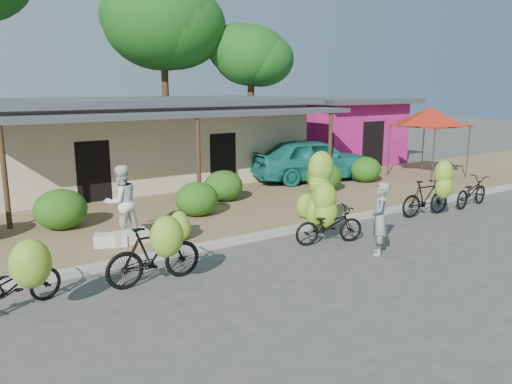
% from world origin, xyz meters
% --- Properties ---
extents(ground, '(100.00, 100.00, 0.00)m').
position_xyz_m(ground, '(0.00, 0.00, 0.00)').
color(ground, '#4A4745').
rests_on(ground, ground).
extents(sidewalk, '(60.00, 6.00, 0.12)m').
position_xyz_m(sidewalk, '(0.00, 5.00, 0.06)').
color(sidewalk, '#906E4D').
rests_on(sidewalk, ground).
extents(curb, '(60.00, 0.25, 0.15)m').
position_xyz_m(curb, '(0.00, 2.00, 0.07)').
color(curb, '#A8A399').
rests_on(curb, ground).
extents(shop_main, '(13.00, 8.50, 3.35)m').
position_xyz_m(shop_main, '(0.00, 10.93, 1.72)').
color(shop_main, beige).
rests_on(shop_main, ground).
extents(shop_pink, '(6.00, 6.00, 3.25)m').
position_xyz_m(shop_pink, '(10.50, 10.99, 1.67)').
color(shop_pink, '#D9218C').
rests_on(shop_pink, ground).
extents(tree_center_right, '(6.02, 5.97, 9.36)m').
position_xyz_m(tree_center_right, '(3.31, 16.61, 7.08)').
color(tree_center_right, '#46311C').
rests_on(tree_center_right, ground).
extents(tree_near_right, '(4.12, 3.92, 7.02)m').
position_xyz_m(tree_near_right, '(7.31, 14.61, 5.48)').
color(tree_near_right, '#46311C').
rests_on(tree_near_right, ground).
extents(hedge_1, '(1.36, 1.23, 1.06)m').
position_xyz_m(hedge_1, '(-4.47, 5.29, 0.65)').
color(hedge_1, '#1A5D15').
rests_on(hedge_1, sidewalk).
extents(hedge_2, '(1.27, 1.14, 0.99)m').
position_xyz_m(hedge_2, '(-0.87, 4.56, 0.61)').
color(hedge_2, '#1A5D15').
rests_on(hedge_2, sidewalk).
extents(hedge_3, '(1.29, 1.17, 1.01)m').
position_xyz_m(hedge_3, '(0.72, 5.78, 0.62)').
color(hedge_3, '#1A5D15').
rests_on(hedge_3, sidewalk).
extents(hedge_4, '(1.33, 1.20, 1.04)m').
position_xyz_m(hedge_4, '(4.50, 5.17, 0.64)').
color(hedge_4, '#1A5D15').
rests_on(hedge_4, sidewalk).
extents(hedge_5, '(1.26, 1.14, 0.98)m').
position_xyz_m(hedge_5, '(7.05, 5.60, 0.61)').
color(hedge_5, '#1A5D15').
rests_on(hedge_5, sidewalk).
extents(red_canopy, '(3.50, 3.50, 2.86)m').
position_xyz_m(red_canopy, '(10.01, 5.02, 2.61)').
color(red_canopy, '#59595E').
rests_on(red_canopy, sidewalk).
extents(bike_far_left, '(1.91, 1.50, 1.41)m').
position_xyz_m(bike_far_left, '(-6.22, 0.73, 0.59)').
color(bike_far_left, black).
rests_on(bike_far_left, ground).
extents(bike_left, '(1.95, 1.19, 1.50)m').
position_xyz_m(bike_left, '(-3.76, 0.62, 0.67)').
color(bike_left, black).
rests_on(bike_left, ground).
extents(bike_center, '(1.87, 1.37, 2.22)m').
position_xyz_m(bike_center, '(0.84, 1.00, 0.87)').
color(bike_center, black).
rests_on(bike_center, ground).
extents(bike_right, '(1.85, 1.24, 1.75)m').
position_xyz_m(bike_right, '(4.97, 1.00, 0.73)').
color(bike_right, black).
rests_on(bike_right, ground).
extents(bike_far_right, '(1.91, 0.87, 0.97)m').
position_xyz_m(bike_far_right, '(7.19, 1.11, 0.48)').
color(bike_far_right, black).
rests_on(bike_far_right, ground).
extents(loose_banana_a, '(0.49, 0.42, 0.62)m').
position_xyz_m(loose_banana_a, '(-2.14, 3.06, 0.43)').
color(loose_banana_a, '#9BCB32').
rests_on(loose_banana_a, sidewalk).
extents(loose_banana_b, '(0.50, 0.43, 0.63)m').
position_xyz_m(loose_banana_b, '(-2.30, 2.63, 0.43)').
color(loose_banana_b, '#9BCB32').
rests_on(loose_banana_b, sidewalk).
extents(loose_banana_c, '(0.57, 0.49, 0.72)m').
position_xyz_m(loose_banana_c, '(1.55, 2.58, 0.48)').
color(loose_banana_c, '#9BCB32').
rests_on(loose_banana_c, sidewalk).
extents(sack_near, '(0.86, 0.42, 0.30)m').
position_xyz_m(sack_near, '(-3.42, 3.10, 0.27)').
color(sack_near, silver).
rests_on(sack_near, sidewalk).
extents(sack_far, '(0.84, 0.63, 0.28)m').
position_xyz_m(sack_far, '(-3.84, 3.17, 0.26)').
color(sack_far, silver).
rests_on(sack_far, sidewalk).
extents(vendor, '(0.72, 0.72, 1.69)m').
position_xyz_m(vendor, '(1.19, -0.50, 0.84)').
color(vendor, gray).
rests_on(vendor, ground).
extents(bystander, '(0.99, 0.83, 1.81)m').
position_xyz_m(bystander, '(-3.38, 3.65, 1.02)').
color(bystander, silver).
rests_on(bystander, sidewalk).
extents(teal_van, '(5.29, 3.04, 1.70)m').
position_xyz_m(teal_van, '(5.54, 7.00, 0.97)').
color(teal_van, '#1A756D').
rests_on(teal_van, sidewalk).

